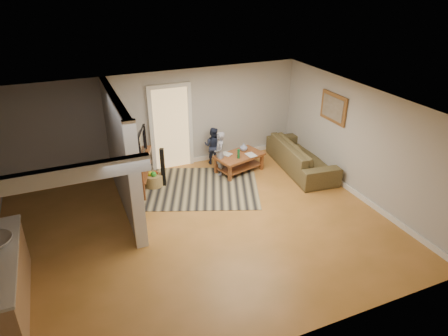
{
  "coord_description": "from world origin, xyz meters",
  "views": [
    {
      "loc": [
        -2.14,
        -6.26,
        4.67
      ],
      "look_at": [
        0.63,
        0.3,
        1.1
      ],
      "focal_mm": 32.0,
      "sensor_mm": 36.0,
      "label": 1
    }
  ],
  "objects_px": {
    "toy_basket": "(154,179)",
    "toddler": "(213,163)",
    "speaker_right": "(163,167)",
    "child": "(220,174)",
    "coffee_table": "(239,158)",
    "tv_console": "(139,160)",
    "speaker_left": "(136,188)",
    "sofa": "(300,168)"
  },
  "relations": [
    {
      "from": "toy_basket",
      "to": "toddler",
      "type": "bearing_deg",
      "value": 18.68
    },
    {
      "from": "speaker_right",
      "to": "child",
      "type": "xyz_separation_m",
      "value": [
        1.46,
        0.04,
        -0.48
      ]
    },
    {
      "from": "coffee_table",
      "to": "speaker_right",
      "type": "bearing_deg",
      "value": 179.77
    },
    {
      "from": "tv_console",
      "to": "speaker_left",
      "type": "xyz_separation_m",
      "value": [
        -0.26,
        -0.88,
        -0.21
      ]
    },
    {
      "from": "sofa",
      "to": "toy_basket",
      "type": "bearing_deg",
      "value": 87.66
    },
    {
      "from": "speaker_right",
      "to": "child",
      "type": "bearing_deg",
      "value": 24.28
    },
    {
      "from": "tv_console",
      "to": "speaker_right",
      "type": "xyz_separation_m",
      "value": [
        0.54,
        -0.06,
        -0.26
      ]
    },
    {
      "from": "speaker_left",
      "to": "child",
      "type": "height_order",
      "value": "speaker_left"
    },
    {
      "from": "coffee_table",
      "to": "child",
      "type": "height_order",
      "value": "coffee_table"
    },
    {
      "from": "speaker_right",
      "to": "toy_basket",
      "type": "height_order",
      "value": "speaker_right"
    },
    {
      "from": "tv_console",
      "to": "speaker_right",
      "type": "height_order",
      "value": "tv_console"
    },
    {
      "from": "tv_console",
      "to": "speaker_left",
      "type": "relative_size",
      "value": 1.29
    },
    {
      "from": "sofa",
      "to": "toddler",
      "type": "relative_size",
      "value": 2.41
    },
    {
      "from": "child",
      "to": "toddler",
      "type": "xyz_separation_m",
      "value": [
        0.07,
        0.64,
        0.0
      ]
    },
    {
      "from": "speaker_right",
      "to": "toddler",
      "type": "bearing_deg",
      "value": 46.41
    },
    {
      "from": "coffee_table",
      "to": "child",
      "type": "relative_size",
      "value": 1.19
    },
    {
      "from": "coffee_table",
      "to": "speaker_left",
      "type": "distance_m",
      "value": 2.9
    },
    {
      "from": "sofa",
      "to": "coffee_table",
      "type": "height_order",
      "value": "coffee_table"
    },
    {
      "from": "coffee_table",
      "to": "speaker_right",
      "type": "relative_size",
      "value": 1.38
    },
    {
      "from": "coffee_table",
      "to": "speaker_left",
      "type": "relative_size",
      "value": 1.24
    },
    {
      "from": "tv_console",
      "to": "toddler",
      "type": "xyz_separation_m",
      "value": [
        2.07,
        0.62,
        -0.75
      ]
    },
    {
      "from": "child",
      "to": "toddler",
      "type": "relative_size",
      "value": 1.12
    },
    {
      "from": "coffee_table",
      "to": "child",
      "type": "xyz_separation_m",
      "value": [
        -0.52,
        0.05,
        -0.36
      ]
    },
    {
      "from": "sofa",
      "to": "speaker_right",
      "type": "xyz_separation_m",
      "value": [
        -3.5,
        0.5,
        0.48
      ]
    },
    {
      "from": "tv_console",
      "to": "toddler",
      "type": "height_order",
      "value": "tv_console"
    },
    {
      "from": "child",
      "to": "toddler",
      "type": "bearing_deg",
      "value": -174.31
    },
    {
      "from": "child",
      "to": "tv_console",
      "type": "bearing_deg",
      "value": -78.07
    },
    {
      "from": "sofa",
      "to": "child",
      "type": "xyz_separation_m",
      "value": [
        -2.04,
        0.54,
        0.0
      ]
    },
    {
      "from": "speaker_right",
      "to": "toy_basket",
      "type": "bearing_deg",
      "value": -177.04
    },
    {
      "from": "toy_basket",
      "to": "child",
      "type": "bearing_deg",
      "value": -1.29
    },
    {
      "from": "toddler",
      "to": "speaker_left",
      "type": "bearing_deg",
      "value": 73.56
    },
    {
      "from": "toy_basket",
      "to": "tv_console",
      "type": "bearing_deg",
      "value": -175.8
    },
    {
      "from": "tv_console",
      "to": "toddler",
      "type": "distance_m",
      "value": 2.29
    },
    {
      "from": "toy_basket",
      "to": "child",
      "type": "distance_m",
      "value": 1.7
    },
    {
      "from": "speaker_left",
      "to": "coffee_table",
      "type": "bearing_deg",
      "value": 17.74
    },
    {
      "from": "sofa",
      "to": "child",
      "type": "distance_m",
      "value": 2.11
    },
    {
      "from": "toy_basket",
      "to": "child",
      "type": "xyz_separation_m",
      "value": [
        1.69,
        -0.04,
        -0.17
      ]
    },
    {
      "from": "coffee_table",
      "to": "tv_console",
      "type": "bearing_deg",
      "value": 178.47
    },
    {
      "from": "speaker_left",
      "to": "speaker_right",
      "type": "bearing_deg",
      "value": 47.24
    },
    {
      "from": "speaker_right",
      "to": "toy_basket",
      "type": "distance_m",
      "value": 0.4
    },
    {
      "from": "sofa",
      "to": "speaker_right",
      "type": "relative_size",
      "value": 2.52
    },
    {
      "from": "tv_console",
      "to": "child",
      "type": "relative_size",
      "value": 1.24
    }
  ]
}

